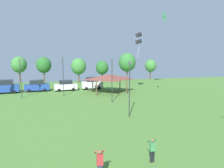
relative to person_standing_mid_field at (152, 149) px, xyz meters
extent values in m
cylinder|color=black|center=(-0.09, -0.01, -0.53)|extent=(0.14, 0.14, 0.80)
cylinder|color=black|center=(0.09, -0.01, -0.53)|extent=(0.14, 0.14, 0.80)
cube|color=#3D844C|center=(0.00, -0.01, 0.17)|extent=(0.36, 0.20, 0.60)
sphere|color=brown|center=(0.00, -0.01, 0.58)|extent=(0.22, 0.22, 0.22)
cylinder|color=#3D844C|center=(-0.22, 0.09, 0.55)|extent=(0.08, 0.48, 0.37)
cylinder|color=#3D844C|center=(0.22, 0.09, 0.55)|extent=(0.08, 0.48, 0.37)
cube|color=#B72D33|center=(-3.73, -1.02, 0.28)|extent=(0.36, 0.20, 0.66)
sphere|color=brown|center=(-3.73, -1.02, 0.74)|extent=(0.24, 0.24, 0.24)
cylinder|color=#B72D33|center=(-3.95, -0.92, 0.71)|extent=(0.08, 0.53, 0.40)
cylinder|color=#B72D33|center=(-3.51, -0.92, 0.71)|extent=(0.08, 0.53, 0.40)
cube|color=black|center=(9.08, 25.76, 10.24)|extent=(1.69, 1.63, 0.93)
cube|color=black|center=(9.08, 25.76, 8.93)|extent=(1.69, 1.63, 0.93)
cylinder|color=white|center=(8.51, 25.20, 9.58)|extent=(0.02, 0.02, 1.96)
cylinder|color=white|center=(9.64, 25.20, 9.58)|extent=(0.02, 0.02, 1.96)
cylinder|color=white|center=(8.51, 26.32, 9.58)|extent=(0.02, 0.02, 1.96)
cylinder|color=white|center=(9.64, 26.32, 9.58)|extent=(0.02, 0.02, 1.96)
cylinder|color=white|center=(9.08, 25.76, 7.20)|extent=(0.40, 0.22, 2.61)
cube|color=green|center=(10.02, 17.56, 12.13)|extent=(1.20, 1.27, 1.71)
cylinder|color=white|center=(10.02, 17.54, 12.13)|extent=(0.12, 0.12, 1.56)
cube|color=#234299|center=(-16.17, 29.83, 0.07)|extent=(4.90, 2.21, 1.36)
cube|color=#1E232D|center=(-16.17, 29.83, 1.23)|extent=(2.76, 1.86, 0.95)
cylinder|color=black|center=(-14.61, 29.11, -0.61)|extent=(0.66, 0.28, 0.64)
cylinder|color=black|center=(-14.79, 30.85, -0.61)|extent=(0.66, 0.28, 0.64)
cube|color=#234299|center=(-10.60, 30.74, -0.03)|extent=(4.71, 1.90, 1.16)
cube|color=#1E232D|center=(-10.60, 30.74, 0.96)|extent=(2.60, 1.73, 0.81)
cylinder|color=black|center=(-9.13, 29.83, -0.61)|extent=(0.64, 0.23, 0.64)
cylinder|color=black|center=(-9.15, 31.68, -0.61)|extent=(0.64, 0.23, 0.64)
cylinder|color=black|center=(-12.05, 29.80, -0.61)|extent=(0.64, 0.23, 0.64)
cylinder|color=black|center=(-12.06, 31.66, -0.61)|extent=(0.64, 0.23, 0.64)
cube|color=silver|center=(-5.03, 30.10, -0.06)|extent=(4.71, 2.25, 1.10)
cube|color=#1E232D|center=(-5.03, 30.10, 0.88)|extent=(2.66, 1.89, 0.77)
cylinder|color=black|center=(-3.54, 29.36, -0.61)|extent=(0.66, 0.29, 0.64)
cylinder|color=black|center=(-3.72, 31.13, -0.61)|extent=(0.66, 0.29, 0.64)
cylinder|color=black|center=(-6.34, 29.07, -0.61)|extent=(0.66, 0.29, 0.64)
cylinder|color=black|center=(-6.53, 30.83, -0.61)|extent=(0.66, 0.29, 0.64)
cube|color=silver|center=(0.54, 30.77, 0.07)|extent=(4.57, 1.99, 1.36)
cube|color=#1E232D|center=(0.54, 30.77, 1.22)|extent=(2.55, 1.73, 0.95)
cylinder|color=black|center=(1.97, 29.99, -0.61)|extent=(0.65, 0.26, 0.64)
cylinder|color=black|center=(1.87, 31.72, -0.61)|extent=(0.65, 0.26, 0.64)
cylinder|color=black|center=(-0.79, 29.83, -0.61)|extent=(0.65, 0.26, 0.64)
cylinder|color=black|center=(-0.90, 31.55, -0.61)|extent=(0.65, 0.26, 0.64)
cylinder|color=brown|center=(0.28, 23.69, 0.37)|extent=(0.20, 0.20, 2.60)
cylinder|color=brown|center=(6.04, 23.69, 0.37)|extent=(0.20, 0.20, 2.60)
cylinder|color=brown|center=(0.28, 28.18, 0.37)|extent=(0.20, 0.20, 2.60)
cylinder|color=brown|center=(6.04, 28.18, 0.37)|extent=(0.20, 0.20, 2.60)
pyramid|color=brown|center=(3.16, 25.93, 2.17)|extent=(7.45, 5.81, 1.00)
cylinder|color=#2D2D33|center=(1.68, 17.69, 2.30)|extent=(0.12, 0.12, 6.45)
cube|color=#4C4C51|center=(1.68, 17.69, 5.64)|extent=(0.36, 0.20, 0.24)
cylinder|color=#2D2D33|center=(-5.46, 24.81, 2.43)|extent=(0.12, 0.12, 6.73)
cube|color=#4C4C51|center=(-5.46, 24.81, 5.92)|extent=(0.36, 0.20, 0.24)
cylinder|color=#2D2D33|center=(-12.44, 24.57, 2.22)|extent=(0.12, 0.12, 6.30)
cube|color=#4C4C51|center=(-12.44, 24.57, 5.49)|extent=(0.36, 0.20, 0.24)
cylinder|color=#2D2D33|center=(1.79, 9.89, 2.18)|extent=(0.12, 0.12, 6.22)
cube|color=#4C4C51|center=(1.79, 9.89, 5.41)|extent=(0.36, 0.20, 0.24)
cylinder|color=brown|center=(-16.54, 45.31, 0.77)|extent=(0.36, 0.36, 3.40)
ellipsoid|color=#3D7F38|center=(-16.54, 45.31, 3.92)|extent=(3.88, 3.88, 4.27)
cylinder|color=brown|center=(-10.31, 44.58, 0.70)|extent=(0.36, 0.36, 3.27)
ellipsoid|color=#286628|center=(-10.31, 44.58, 3.80)|extent=(3.89, 3.89, 4.28)
cylinder|color=brown|center=(-1.21, 43.48, 0.47)|extent=(0.36, 0.36, 2.80)
ellipsoid|color=#3D7F38|center=(-1.21, 43.48, 3.39)|extent=(4.06, 4.06, 4.46)
cylinder|color=brown|center=(5.25, 43.14, 0.37)|extent=(0.36, 0.36, 2.59)
ellipsoid|color=#286628|center=(5.25, 43.14, 2.98)|extent=(3.51, 3.51, 3.87)
cylinder|color=brown|center=(12.83, 44.00, 0.79)|extent=(0.36, 0.36, 3.43)
ellipsoid|color=#337533|center=(12.83, 44.00, 4.35)|extent=(4.94, 4.94, 5.43)
cylinder|color=brown|center=(20.45, 44.42, 0.54)|extent=(0.36, 0.36, 2.94)
ellipsoid|color=#3D7F38|center=(20.45, 44.42, 3.28)|extent=(3.41, 3.41, 3.75)
camera|label=1|loc=(-5.66, -11.49, 6.10)|focal=32.00mm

